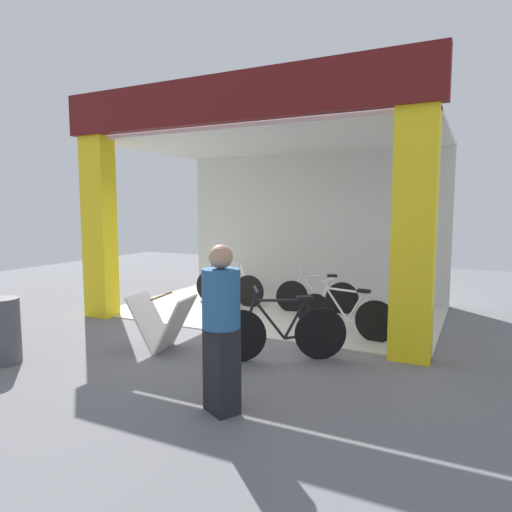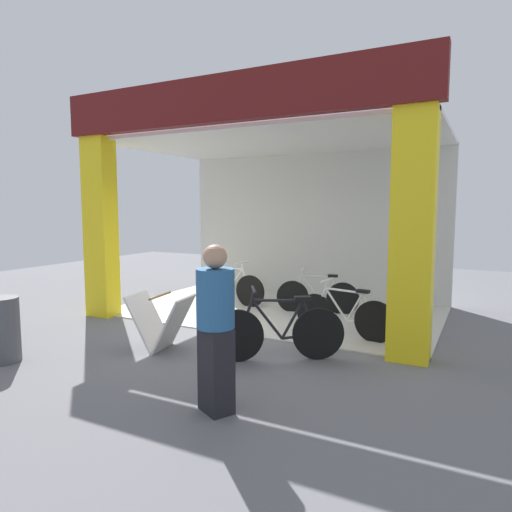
{
  "view_description": "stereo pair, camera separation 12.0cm",
  "coord_description": "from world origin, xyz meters",
  "px_view_note": "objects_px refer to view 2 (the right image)",
  "views": [
    {
      "loc": [
        3.47,
        -6.07,
        1.99
      ],
      "look_at": [
        0.0,
        0.91,
        1.15
      ],
      "focal_mm": 31.84,
      "sensor_mm": 36.0,
      "label": 1
    },
    {
      "loc": [
        3.57,
        -6.01,
        1.99
      ],
      "look_at": [
        0.0,
        0.91,
        1.15
      ],
      "focal_mm": 31.84,
      "sensor_mm": 36.0,
      "label": 2
    }
  ],
  "objects_px": {
    "pedestrian_1": "(216,326)",
    "trash_bin": "(2,330)",
    "bicycle_inside_2": "(344,315)",
    "sandwich_board_sign": "(161,322)",
    "bicycle_inside_0": "(318,296)",
    "bicycle_inside_1": "(229,287)",
    "bicycle_parked_0": "(279,332)"
  },
  "relations": [
    {
      "from": "pedestrian_1",
      "to": "trash_bin",
      "type": "relative_size",
      "value": 1.95
    },
    {
      "from": "bicycle_inside_2",
      "to": "sandwich_board_sign",
      "type": "height_order",
      "value": "bicycle_inside_2"
    },
    {
      "from": "bicycle_inside_0",
      "to": "pedestrian_1",
      "type": "bearing_deg",
      "value": -83.3
    },
    {
      "from": "bicycle_inside_0",
      "to": "bicycle_inside_2",
      "type": "xyz_separation_m",
      "value": [
        0.9,
        -1.33,
        0.01
      ]
    },
    {
      "from": "bicycle_inside_1",
      "to": "trash_bin",
      "type": "xyz_separation_m",
      "value": [
        -0.82,
        -4.34,
        0.06
      ]
    },
    {
      "from": "bicycle_inside_1",
      "to": "bicycle_parked_0",
      "type": "xyz_separation_m",
      "value": [
        2.32,
        -2.66,
        0.02
      ]
    },
    {
      "from": "bicycle_inside_2",
      "to": "sandwich_board_sign",
      "type": "bearing_deg",
      "value": -140.67
    },
    {
      "from": "bicycle_inside_2",
      "to": "pedestrian_1",
      "type": "relative_size",
      "value": 0.97
    },
    {
      "from": "bicycle_parked_0",
      "to": "sandwich_board_sign",
      "type": "height_order",
      "value": "bicycle_parked_0"
    },
    {
      "from": "bicycle_inside_0",
      "to": "pedestrian_1",
      "type": "relative_size",
      "value": 0.91
    },
    {
      "from": "bicycle_inside_1",
      "to": "pedestrian_1",
      "type": "height_order",
      "value": "pedestrian_1"
    },
    {
      "from": "sandwich_board_sign",
      "to": "trash_bin",
      "type": "distance_m",
      "value": 2.0
    },
    {
      "from": "bicycle_inside_0",
      "to": "bicycle_inside_2",
      "type": "bearing_deg",
      "value": -55.9
    },
    {
      "from": "bicycle_inside_1",
      "to": "trash_bin",
      "type": "height_order",
      "value": "bicycle_inside_1"
    },
    {
      "from": "sandwich_board_sign",
      "to": "bicycle_parked_0",
      "type": "bearing_deg",
      "value": 11.41
    },
    {
      "from": "bicycle_inside_0",
      "to": "bicycle_parked_0",
      "type": "xyz_separation_m",
      "value": [
        0.44,
        -2.73,
        0.04
      ]
    },
    {
      "from": "sandwich_board_sign",
      "to": "pedestrian_1",
      "type": "bearing_deg",
      "value": -36.81
    },
    {
      "from": "bicycle_inside_1",
      "to": "bicycle_parked_0",
      "type": "bearing_deg",
      "value": -48.95
    },
    {
      "from": "trash_bin",
      "to": "pedestrian_1",
      "type": "bearing_deg",
      "value": 0.83
    },
    {
      "from": "bicycle_parked_0",
      "to": "sandwich_board_sign",
      "type": "xyz_separation_m",
      "value": [
        -1.66,
        -0.33,
        0.01
      ]
    },
    {
      "from": "bicycle_inside_2",
      "to": "pedestrian_1",
      "type": "distance_m",
      "value": 3.09
    },
    {
      "from": "sandwich_board_sign",
      "to": "trash_bin",
      "type": "bearing_deg",
      "value": -137.85
    },
    {
      "from": "bicycle_inside_2",
      "to": "bicycle_parked_0",
      "type": "distance_m",
      "value": 1.47
    },
    {
      "from": "bicycle_inside_0",
      "to": "sandwich_board_sign",
      "type": "bearing_deg",
      "value": -111.66
    },
    {
      "from": "bicycle_inside_1",
      "to": "sandwich_board_sign",
      "type": "bearing_deg",
      "value": -77.53
    },
    {
      "from": "bicycle_inside_1",
      "to": "bicycle_parked_0",
      "type": "relative_size",
      "value": 1.1
    },
    {
      "from": "bicycle_inside_0",
      "to": "sandwich_board_sign",
      "type": "xyz_separation_m",
      "value": [
        -1.22,
        -3.06,
        0.05
      ]
    },
    {
      "from": "pedestrian_1",
      "to": "trash_bin",
      "type": "bearing_deg",
      "value": -179.17
    },
    {
      "from": "pedestrian_1",
      "to": "trash_bin",
      "type": "height_order",
      "value": "pedestrian_1"
    },
    {
      "from": "bicycle_inside_0",
      "to": "bicycle_inside_1",
      "type": "bearing_deg",
      "value": -177.89
    },
    {
      "from": "bicycle_parked_0",
      "to": "sandwich_board_sign",
      "type": "relative_size",
      "value": 1.64
    },
    {
      "from": "bicycle_inside_0",
      "to": "pedestrian_1",
      "type": "height_order",
      "value": "pedestrian_1"
    }
  ]
}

